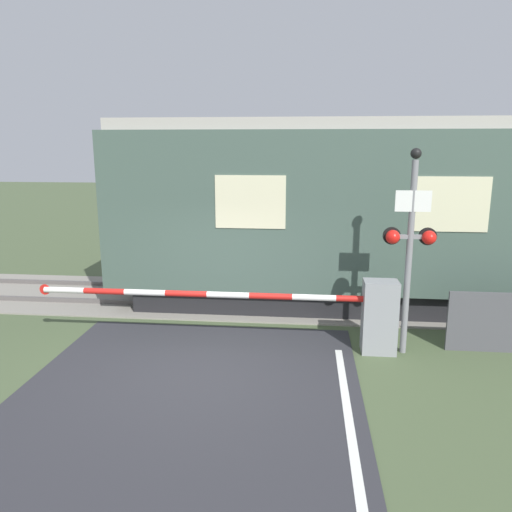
{
  "coord_description": "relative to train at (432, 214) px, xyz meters",
  "views": [
    {
      "loc": [
        1.7,
        -7.5,
        3.64
      ],
      "look_at": [
        0.78,
        1.65,
        1.58
      ],
      "focal_mm": 35.0,
      "sensor_mm": 36.0,
      "label": 1
    }
  ],
  "objects": [
    {
      "name": "ground_plane",
      "position": [
        -4.49,
        -3.88,
        -2.13
      ],
      "size": [
        80.0,
        80.0,
        0.0
      ],
      "primitive_type": "plane",
      "color": "#475638"
    },
    {
      "name": "track_bed",
      "position": [
        -4.49,
        0.0,
        -2.11
      ],
      "size": [
        36.0,
        3.2,
        0.13
      ],
      "color": "gray",
      "rests_on": "ground_plane"
    },
    {
      "name": "signal_post",
      "position": [
        -1.01,
        -2.81,
        -0.09
      ],
      "size": [
        0.9,
        0.26,
        3.59
      ],
      "color": "gray",
      "rests_on": "ground_plane"
    },
    {
      "name": "crossing_barrier",
      "position": [
        -2.01,
        -2.83,
        -1.41
      ],
      "size": [
        6.59,
        0.44,
        1.32
      ],
      "color": "gray",
      "rests_on": "ground_plane"
    },
    {
      "name": "train",
      "position": [
        0.0,
        0.0,
        0.0
      ],
      "size": [
        14.2,
        2.96,
        4.17
      ],
      "color": "black",
      "rests_on": "ground_plane"
    }
  ]
}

